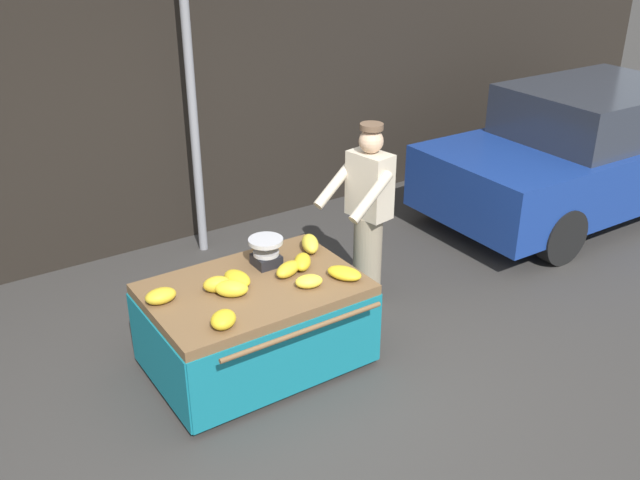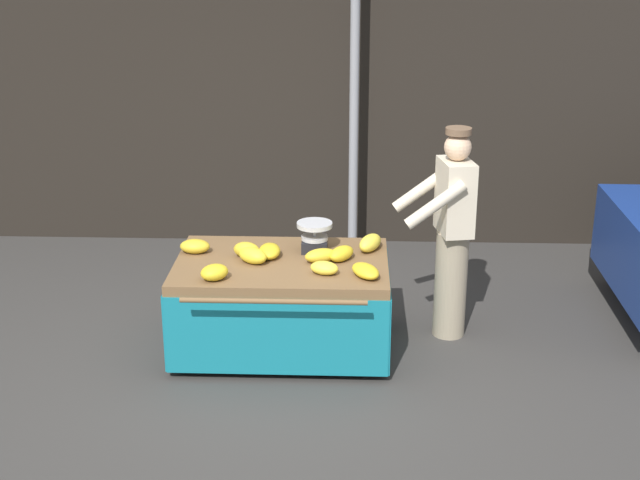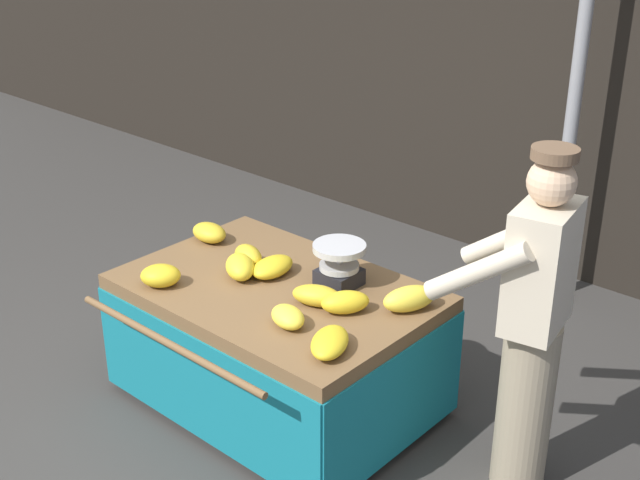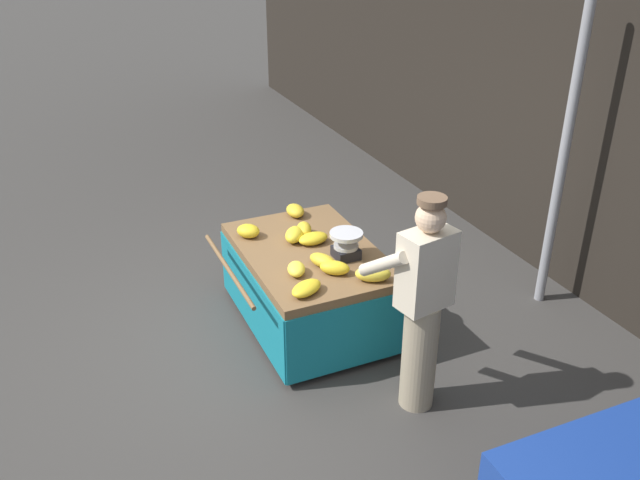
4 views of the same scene
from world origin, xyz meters
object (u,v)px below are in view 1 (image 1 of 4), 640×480
(banana_bunch_5, at_px, (223,319))
(banana_bunch_8, at_px, (288,269))
(vendor_person, at_px, (368,217))
(banana_bunch_4, at_px, (344,273))
(banana_cart, at_px, (255,307))
(weighing_scale, at_px, (266,252))
(parked_car, at_px, (585,152))
(banana_bunch_2, at_px, (302,262))
(banana_bunch_6, at_px, (217,284))
(banana_bunch_0, at_px, (237,279))
(street_pole, at_px, (193,118))
(banana_bunch_7, at_px, (309,281))
(banana_bunch_9, at_px, (310,244))
(banana_bunch_1, at_px, (161,296))
(banana_bunch_3, at_px, (232,289))

(banana_bunch_5, relative_size, banana_bunch_8, 0.83)
(vendor_person, bearing_deg, banana_bunch_4, -138.34)
(banana_cart, bearing_deg, weighing_scale, 43.44)
(parked_car, bearing_deg, banana_bunch_8, -171.97)
(banana_bunch_2, height_order, banana_bunch_6, banana_bunch_6)
(banana_bunch_4, bearing_deg, banana_bunch_0, 152.92)
(street_pole, relative_size, parked_car, 0.74)
(street_pole, height_order, banana_bunch_7, street_pole)
(banana_cart, distance_m, banana_bunch_7, 0.49)
(banana_bunch_2, bearing_deg, banana_bunch_7, -113.02)
(weighing_scale, height_order, banana_bunch_8, weighing_scale)
(banana_bunch_0, height_order, banana_bunch_4, banana_bunch_0)
(banana_bunch_9, bearing_deg, banana_bunch_5, -149.99)
(banana_bunch_6, xyz_separation_m, banana_bunch_9, (0.95, 0.19, 0.00))
(street_pole, height_order, vendor_person, street_pole)
(street_pole, bearing_deg, banana_bunch_5, -111.17)
(banana_bunch_2, bearing_deg, street_pole, 87.83)
(parked_car, bearing_deg, street_pole, 159.67)
(banana_bunch_1, relative_size, banana_bunch_2, 0.96)
(banana_bunch_0, height_order, banana_bunch_1, banana_bunch_1)
(banana_bunch_6, distance_m, vendor_person, 1.61)
(banana_bunch_1, relative_size, parked_car, 0.06)
(banana_cart, xyz_separation_m, banana_bunch_4, (0.64, -0.30, 0.25))
(parked_car, bearing_deg, banana_bunch_6, -173.75)
(banana_bunch_5, bearing_deg, banana_bunch_2, 24.96)
(banana_bunch_3, xyz_separation_m, banana_bunch_4, (0.85, -0.24, -0.02))
(banana_bunch_4, height_order, banana_bunch_9, banana_bunch_9)
(banana_bunch_6, height_order, vendor_person, vendor_person)
(banana_bunch_1, height_order, vendor_person, vendor_person)
(weighing_scale, distance_m, banana_bunch_3, 0.54)
(banana_bunch_6, bearing_deg, parked_car, 6.25)
(vendor_person, bearing_deg, banana_bunch_5, -158.30)
(banana_bunch_7, bearing_deg, banana_bunch_0, 142.25)
(banana_bunch_6, bearing_deg, banana_bunch_9, 11.28)
(banana_bunch_0, height_order, banana_bunch_2, banana_bunch_2)
(banana_bunch_0, height_order, banana_bunch_9, banana_bunch_9)
(banana_bunch_5, xyz_separation_m, banana_bunch_8, (0.76, 0.39, -0.00))
(banana_bunch_4, height_order, banana_bunch_5, banana_bunch_5)
(banana_bunch_0, bearing_deg, vendor_person, 9.15)
(banana_bunch_2, distance_m, banana_bunch_7, 0.31)
(banana_bunch_1, distance_m, banana_bunch_5, 0.60)
(banana_bunch_2, distance_m, vendor_person, 0.91)
(street_pole, distance_m, banana_bunch_8, 2.28)
(banana_bunch_5, bearing_deg, street_pole, 68.83)
(banana_bunch_6, bearing_deg, banana_bunch_4, -21.74)
(banana_cart, relative_size, banana_bunch_1, 7.06)
(weighing_scale, height_order, banana_bunch_1, weighing_scale)
(street_pole, distance_m, vendor_person, 2.09)
(street_pole, distance_m, parked_car, 4.52)
(banana_bunch_1, bearing_deg, banana_bunch_6, -11.28)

